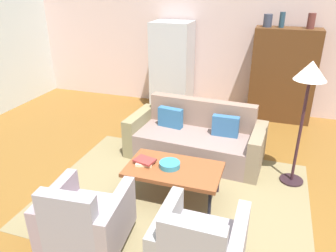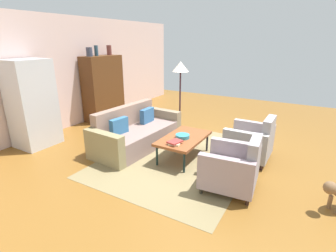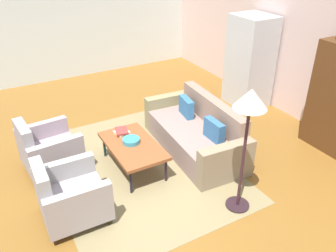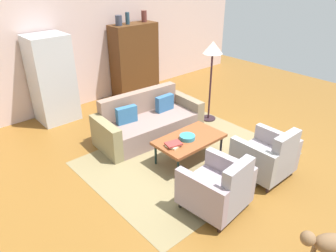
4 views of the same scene
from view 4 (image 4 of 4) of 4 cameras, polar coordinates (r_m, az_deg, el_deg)
name	(u,v)px [view 4 (image 4 of 4)]	position (r m, az deg, el deg)	size (l,w,h in m)	color
ground_plane	(204,154)	(5.83, 6.56, -5.04)	(11.35, 11.35, 0.00)	brown
wall_back	(95,43)	(7.97, -13.07, 14.37)	(9.46, 0.12, 2.80)	beige
area_rug	(187,158)	(5.69, 3.42, -5.77)	(3.40, 2.60, 0.01)	olive
couch	(147,122)	(6.29, -3.78, 0.67)	(2.15, 1.03, 0.86)	gray
coffee_table	(189,140)	(5.45, 3.90, -2.51)	(1.20, 0.70, 0.44)	black
armchair_left	(219,189)	(4.48, 9.20, -11.24)	(0.87, 0.87, 0.88)	#29271F
armchair_right	(267,158)	(5.31, 17.55, -5.47)	(0.81, 0.81, 0.88)	#352B14
fruit_bowl	(187,137)	(5.38, 3.51, -2.04)	(0.27, 0.27, 0.07)	teal
book_stack	(174,144)	(5.17, 1.01, -3.36)	(0.29, 0.24, 0.06)	beige
cabinet	(135,60)	(8.27, -6.07, 11.78)	(1.20, 0.51, 1.80)	#4E2C14
vase_tall	(119,20)	(7.83, -8.92, 18.36)	(0.16, 0.16, 0.23)	#363B4D
vase_round	(127,18)	(7.96, -7.36, 18.76)	(0.10, 0.10, 0.28)	#244052
vase_small	(144,16)	(8.25, -4.36, 19.19)	(0.14, 0.14, 0.27)	brown
refrigerator	(52,79)	(7.16, -20.25, 7.94)	(0.80, 0.73, 1.85)	#B7BABF
floor_lamp	(212,55)	(6.62, 8.03, 12.57)	(0.40, 0.40, 1.72)	black
dog	(329,244)	(4.18, 27.09, -18.50)	(0.55, 0.54, 0.48)	brown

